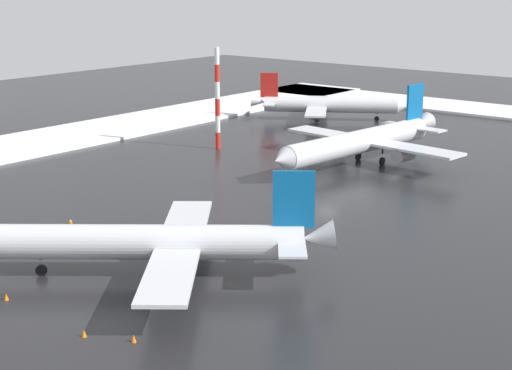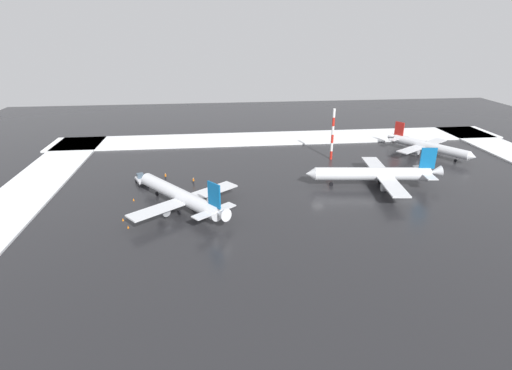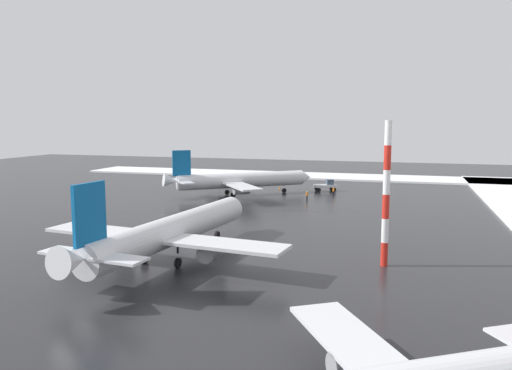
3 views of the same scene
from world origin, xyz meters
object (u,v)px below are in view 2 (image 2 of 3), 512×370
object	(u,v)px
ground_crew_mid_apron	(193,181)
traffic_cone_mid_line	(134,199)
ground_crew_beside_wing	(166,176)
airplane_parked_portside	(375,174)
antenna_mast	(333,134)
traffic_cone_near_nose	(123,219)
airplane_distant_tail	(181,196)
pushback_tug	(141,179)
airplane_parked_starboard	(428,146)
traffic_cone_wingtip_side	(128,227)

from	to	relation	value
ground_crew_mid_apron	traffic_cone_mid_line	xyz separation A→B (m)	(12.97, 8.41, -0.70)
ground_crew_beside_wing	traffic_cone_mid_line	size ratio (longest dim) A/B	3.11
airplane_parked_portside	ground_crew_beside_wing	size ratio (longest dim) A/B	19.10
antenna_mast	traffic_cone_near_nose	size ratio (longest dim) A/B	26.81
airplane_distant_tail	pushback_tug	bearing A→B (deg)	-3.71
traffic_cone_near_nose	traffic_cone_mid_line	size ratio (longest dim) A/B	1.00
traffic_cone_mid_line	ground_crew_beside_wing	bearing A→B (deg)	-115.43
airplane_parked_starboard	ground_crew_mid_apron	bearing A→B (deg)	-109.07
airplane_parked_starboard	traffic_cone_mid_line	world-z (taller)	airplane_parked_starboard
traffic_cone_mid_line	airplane_parked_portside	bearing A→B (deg)	-177.65
airplane_parked_portside	traffic_cone_wingtip_side	world-z (taller)	airplane_parked_portside
airplane_distant_tail	pushback_tug	xyz separation A→B (m)	(10.72, -15.66, -1.74)
traffic_cone_near_nose	traffic_cone_wingtip_side	xyz separation A→B (m)	(-1.62, 3.31, 0.00)
ground_crew_beside_wing	traffic_cone_wingtip_side	xyz separation A→B (m)	(4.63, 25.47, -0.70)
airplane_distant_tail	airplane_parked_portside	size ratio (longest dim) A/B	0.79
pushback_tug	traffic_cone_wingtip_side	distance (m)	23.27
airplane_parked_starboard	traffic_cone_wingtip_side	xyz separation A→B (m)	(80.63, 38.01, -2.42)
ground_crew_mid_apron	traffic_cone_mid_line	distance (m)	15.47
airplane_parked_portside	traffic_cone_wingtip_side	bearing A→B (deg)	22.08
antenna_mast	traffic_cone_near_nose	distance (m)	62.73
airplane_parked_portside	traffic_cone_near_nose	xyz separation A→B (m)	(56.89, 12.16, -2.93)
airplane_distant_tail	traffic_cone_wingtip_side	distance (m)	12.62
pushback_tug	ground_crew_mid_apron	xyz separation A→B (m)	(-12.75, 1.66, -0.31)
pushback_tug	traffic_cone_wingtip_side	xyz separation A→B (m)	(-1.00, 23.23, -1.01)
pushback_tug	traffic_cone_near_nose	distance (m)	19.95
airplane_parked_starboard	traffic_cone_mid_line	distance (m)	85.58
traffic_cone_near_nose	traffic_cone_mid_line	xyz separation A→B (m)	(-0.40, -9.84, 0.00)
antenna_mast	traffic_cone_wingtip_side	xyz separation A→B (m)	(50.78, 37.06, -7.10)
airplane_parked_portside	traffic_cone_near_nose	world-z (taller)	airplane_parked_portside
airplane_distant_tail	ground_crew_beside_wing	size ratio (longest dim) A/B	15.09
ground_crew_beside_wing	airplane_parked_portside	bearing A→B (deg)	-63.81
airplane_parked_starboard	pushback_tug	bearing A→B (deg)	-112.23
ground_crew_mid_apron	traffic_cone_near_nose	world-z (taller)	ground_crew_mid_apron
pushback_tug	ground_crew_beside_wing	world-z (taller)	pushback_tug
airplane_parked_portside	ground_crew_beside_wing	bearing A→B (deg)	-4.73
airplane_parked_portside	traffic_cone_mid_line	xyz separation A→B (m)	(56.49, 2.32, -2.93)
airplane_distant_tail	antenna_mast	xyz separation A→B (m)	(-41.06, -29.49, 4.35)
traffic_cone_near_nose	traffic_cone_wingtip_side	distance (m)	3.69
airplane_distant_tail	airplane_parked_starboard	distance (m)	77.17
pushback_tug	traffic_cone_near_nose	xyz separation A→B (m)	(0.62, 19.92, -1.01)
traffic_cone_mid_line	traffic_cone_wingtip_side	distance (m)	13.21
pushback_tug	traffic_cone_mid_line	size ratio (longest dim) A/B	9.26
airplane_distant_tail	ground_crew_beside_wing	bearing A→B (deg)	-22.25
airplane_distant_tail	traffic_cone_mid_line	distance (m)	12.59
airplane_distant_tail	traffic_cone_wingtip_side	world-z (taller)	airplane_distant_tail
airplane_distant_tail	ground_crew_mid_apron	xyz separation A→B (m)	(-2.03, -13.99, -2.05)
airplane_parked_portside	antenna_mast	distance (m)	22.45
pushback_tug	traffic_cone_wingtip_side	world-z (taller)	pushback_tug
airplane_parked_portside	traffic_cone_near_nose	size ratio (longest dim) A/B	59.38
pushback_tug	antenna_mast	bearing A→B (deg)	-97.73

